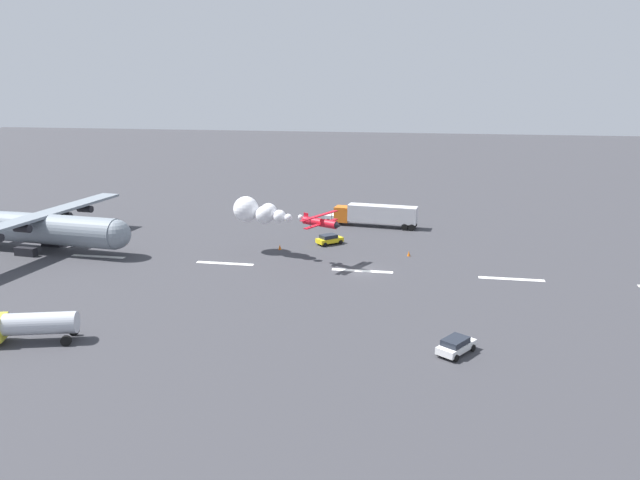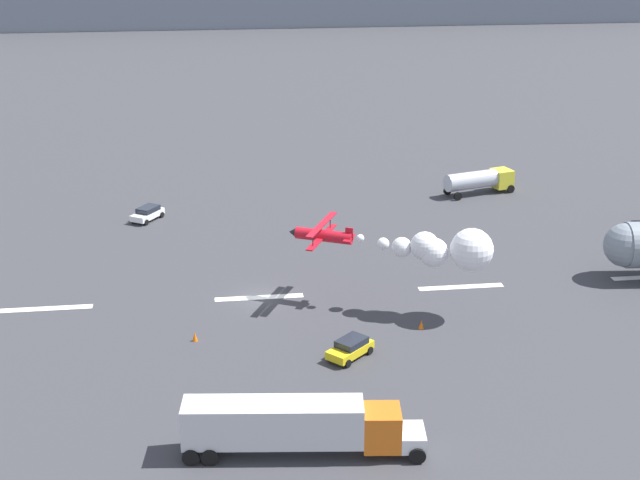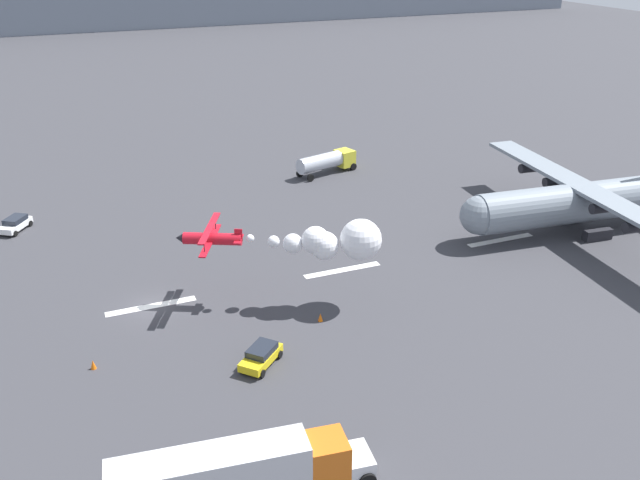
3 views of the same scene
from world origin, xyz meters
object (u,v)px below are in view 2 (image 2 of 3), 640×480
stunt_biplane_red (440,248)px  traffic_cone_far (421,325)px  fuel_tanker_truck (480,180)px  airport_staff_sedan (148,213)px  traffic_cone_near (195,337)px  followme_car_yellow (350,348)px  semi_truck_orange (295,424)px

stunt_biplane_red → traffic_cone_far: (-1.97, -2.65, -5.75)m
fuel_tanker_truck → airport_staff_sedan: bearing=-173.3°
traffic_cone_far → airport_staff_sedan: bearing=127.9°
fuel_tanker_truck → traffic_cone_near: bearing=-134.2°
stunt_biplane_red → followme_car_yellow: 12.25m
traffic_cone_near → fuel_tanker_truck: bearing=45.8°
stunt_biplane_red → fuel_tanker_truck: 35.88m
fuel_tanker_truck → followme_car_yellow: (-22.28, -39.74, -0.93)m
fuel_tanker_truck → airport_staff_sedan: 39.94m
airport_staff_sedan → traffic_cone_near: 31.19m
followme_car_yellow → traffic_cone_near: followme_car_yellow is taller
traffic_cone_near → traffic_cone_far: 18.80m
stunt_biplane_red → airport_staff_sedan: bearing=132.7°
followme_car_yellow → traffic_cone_far: followme_car_yellow is taller
fuel_tanker_truck → followme_car_yellow: 45.57m
fuel_tanker_truck → traffic_cone_far: bearing=-113.7°
airport_staff_sedan → traffic_cone_near: (5.26, -30.74, -0.44)m
stunt_biplane_red → traffic_cone_far: 6.63m
followme_car_yellow → traffic_cone_far: (6.68, 4.20, -0.44)m
semi_truck_orange → followme_car_yellow: bearing=66.0°
followme_car_yellow → airport_staff_sedan: 39.15m
fuel_tanker_truck → followme_car_yellow: bearing=-119.3°
traffic_cone_near → followme_car_yellow: bearing=-19.7°
fuel_tanker_truck → traffic_cone_near: fuel_tanker_truck is taller
traffic_cone_far → fuel_tanker_truck: bearing=66.3°
semi_truck_orange → traffic_cone_far: bearing=53.8°
traffic_cone_near → stunt_biplane_red: bearing=6.9°
traffic_cone_near → semi_truck_orange: bearing=-69.0°
followme_car_yellow → airport_staff_sedan: same height
semi_truck_orange → airport_staff_sedan: semi_truck_orange is taller
stunt_biplane_red → traffic_cone_near: stunt_biplane_red is taller
airport_staff_sedan → traffic_cone_far: bearing=-52.1°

